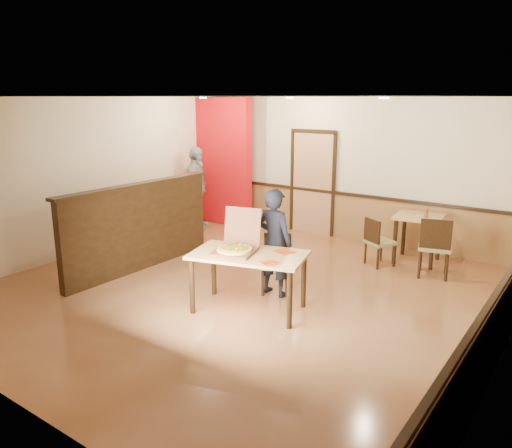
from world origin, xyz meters
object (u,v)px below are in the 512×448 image
(side_chair_left, at_px, (378,240))
(condiment, at_px, (426,213))
(pizza_box, at_px, (236,247))
(diner_chair, at_px, (277,260))
(main_table, at_px, (249,261))
(diner, at_px, (275,242))
(side_chair_right, at_px, (435,245))
(side_table, at_px, (418,226))
(passerby, at_px, (196,188))

(side_chair_left, xyz_separation_m, condiment, (0.62, 0.53, 0.45))
(pizza_box, bearing_deg, diner_chair, 67.98)
(main_table, height_order, diner, diner)
(side_chair_left, xyz_separation_m, side_chair_right, (0.95, -0.02, 0.08))
(pizza_box, bearing_deg, condiment, 49.85)
(pizza_box, bearing_deg, side_chair_left, 56.66)
(main_table, bearing_deg, diner, 77.22)
(diner_chair, xyz_separation_m, side_chair_left, (0.78, 1.93, -0.01))
(side_chair_left, distance_m, side_table, 0.80)
(main_table, distance_m, diner, 0.68)
(main_table, xyz_separation_m, side_table, (1.17, 3.34, -0.04))
(diner, xyz_separation_m, pizza_box, (-0.14, -0.72, 0.09))
(main_table, distance_m, passerby, 4.48)
(side_table, relative_size, condiment, 5.57)
(diner, bearing_deg, side_table, -111.01)
(side_chair_left, bearing_deg, diner_chair, 97.75)
(pizza_box, xyz_separation_m, condiment, (1.48, 3.31, 0.03))
(main_table, bearing_deg, side_table, 54.91)
(pizza_box, bearing_deg, diner, 62.98)
(passerby, bearing_deg, condiment, -108.53)
(diner, bearing_deg, side_chair_left, -106.05)
(side_table, bearing_deg, pizza_box, -111.71)
(side_chair_right, distance_m, diner, 2.65)
(condiment, bearing_deg, side_table, 151.48)
(side_table, height_order, diner, diner)
(side_table, distance_m, pizza_box, 3.65)
(main_table, relative_size, pizza_box, 2.29)
(side_chair_right, distance_m, condiment, 0.74)
(condiment, bearing_deg, main_table, -111.81)
(main_table, height_order, side_table, side_table)
(side_chair_left, relative_size, condiment, 5.46)
(main_table, xyz_separation_m, side_chair_right, (1.64, 2.72, -0.15))
(side_chair_left, xyz_separation_m, passerby, (-4.16, 0.09, 0.44))
(main_table, distance_m, diner_chair, 0.85)
(diner_chair, relative_size, pizza_box, 1.17)
(side_chair_left, bearing_deg, pizza_box, 102.40)
(diner_chair, bearing_deg, diner, -96.28)
(diner_chair, relative_size, side_chair_right, 0.86)
(main_table, bearing_deg, side_chair_left, 60.07)
(side_table, bearing_deg, main_table, -109.33)
(side_chair_left, distance_m, side_chair_right, 0.95)
(diner_chair, bearing_deg, pizza_box, -122.99)
(side_chair_right, bearing_deg, passerby, -16.40)
(side_chair_left, bearing_deg, diner, 100.28)
(diner_chair, bearing_deg, side_table, 36.58)
(side_chair_right, xyz_separation_m, pizza_box, (-1.82, -2.76, 0.33))
(pizza_box, bearing_deg, passerby, 122.89)
(side_chair_right, relative_size, passerby, 0.55)
(passerby, relative_size, condiment, 11.71)
(side_table, distance_m, diner, 2.93)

